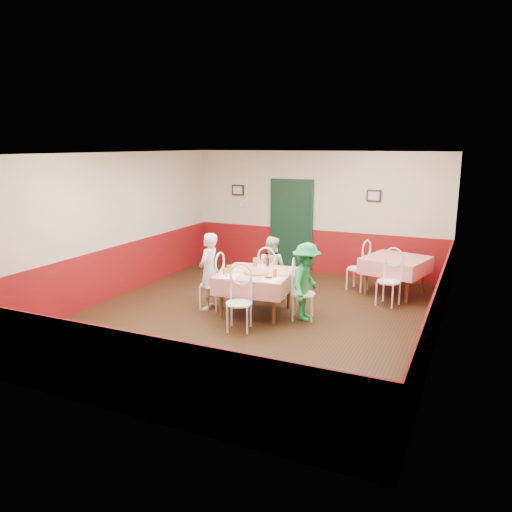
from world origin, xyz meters
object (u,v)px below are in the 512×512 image
at_px(glass_b, 275,273).
at_px(diner_left, 209,271).
at_px(diner_right, 306,282).
at_px(diner_far, 271,268).
at_px(chair_far, 270,277).
at_px(chair_second_a, 358,269).
at_px(chair_near, 239,303).
at_px(glass_a, 229,270).
at_px(main_table, 256,293).
at_px(wallet, 269,278).
at_px(chair_left, 212,285).
at_px(chair_second_b, 389,282).
at_px(chair_right, 303,294).
at_px(beer_bottle, 268,262).
at_px(glass_c, 255,262).
at_px(pizza, 256,272).
at_px(second_table, 395,276).

relative_size(glass_b, diner_left, 0.09).
bearing_deg(diner_right, diner_far, 48.52).
bearing_deg(chair_far, chair_second_a, -133.26).
height_order(chair_near, glass_a, glass_a).
distance_m(main_table, wallet, 0.60).
relative_size(chair_left, glass_b, 6.83).
bearing_deg(chair_second_b, chair_right, -116.76).
relative_size(chair_near, beer_bottle, 4.36).
distance_m(chair_second_a, beer_bottle, 2.23).
xyz_separation_m(glass_c, diner_left, (-0.70, -0.49, -0.14)).
height_order(chair_near, diner_right, diner_right).
height_order(chair_far, diner_left, diner_left).
bearing_deg(glass_c, wallet, -50.62).
bearing_deg(chair_left, diner_left, -87.27).
xyz_separation_m(glass_b, diner_left, (-1.32, 0.08, -0.13)).
height_order(chair_near, wallet, chair_near).
distance_m(chair_left, glass_c, 0.90).
height_order(chair_right, chair_near, same).
bearing_deg(pizza, wallet, -33.83).
relative_size(chair_second_a, chair_second_b, 1.00).
height_order(second_table, chair_left, chair_left).
bearing_deg(chair_second_b, chair_far, -149.57).
bearing_deg(chair_right, diner_right, -98.95).
distance_m(glass_a, diner_right, 1.34).
height_order(chair_near, beer_bottle, beer_bottle).
height_order(pizza, beer_bottle, beer_bottle).
bearing_deg(diner_right, glass_b, 116.86).
height_order(second_table, chair_near, chair_near).
bearing_deg(diner_far, diner_left, 55.33).
relative_size(chair_right, chair_far, 1.00).
xyz_separation_m(glass_c, diner_right, (1.09, -0.31, -0.17)).
xyz_separation_m(chair_near, wallet, (0.27, 0.57, 0.32)).
bearing_deg(chair_second_a, chair_far, -30.99).
distance_m(chair_left, chair_far, 1.20).
relative_size(main_table, chair_right, 1.36).
distance_m(chair_left, chair_right, 1.70).
xyz_separation_m(glass_a, diner_far, (0.28, 1.19, -0.22)).
bearing_deg(diner_left, chair_second_b, 115.93).
relative_size(chair_near, chair_second_b, 1.00).
relative_size(second_table, chair_far, 1.24).
relative_size(chair_far, beer_bottle, 4.36).
height_order(chair_second_a, glass_b, chair_second_a).
distance_m(chair_right, wallet, 0.69).
height_order(chair_right, diner_left, diner_left).
xyz_separation_m(chair_left, wallet, (1.20, -0.19, 0.32)).
distance_m(main_table, glass_c, 0.64).
bearing_deg(glass_c, chair_near, -77.21).
bearing_deg(diner_far, chair_right, 143.70).
height_order(glass_b, beer_bottle, beer_bottle).
height_order(main_table, chair_left, chair_left).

